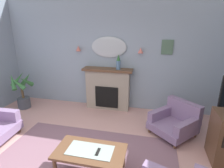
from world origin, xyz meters
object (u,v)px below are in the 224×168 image
at_px(tv_remote, 98,152).
at_px(potted_plant_corner_palm, 22,91).
at_px(wall_sconce_left, 78,48).
at_px(wall_sconce_right, 141,50).
at_px(armchair_in_corner, 176,121).
at_px(wall_mirror, 109,47).
at_px(fireplace, 108,89).
at_px(coffee_table, 90,153).
at_px(framed_picture, 167,47).
at_px(mantel_vase_left, 118,62).

distance_m(tv_remote, potted_plant_corner_palm, 3.39).
height_order(wall_sconce_left, wall_sconce_right, same).
relative_size(tv_remote, armchair_in_corner, 0.14).
bearing_deg(potted_plant_corner_palm, wall_sconce_left, 22.64).
relative_size(wall_sconce_right, potted_plant_corner_palm, 0.14).
relative_size(wall_mirror, wall_sconce_right, 6.86).
relative_size(fireplace, armchair_in_corner, 1.19).
bearing_deg(wall_sconce_left, armchair_in_corner, -21.01).
height_order(fireplace, coffee_table, fireplace).
xyz_separation_m(wall_sconce_right, armchair_in_corner, (0.90, -1.00, -1.35)).
xyz_separation_m(framed_picture, tv_remote, (-1.04, -2.57, -1.30)).
distance_m(wall_mirror, tv_remote, 2.89).
height_order(mantel_vase_left, potted_plant_corner_palm, mantel_vase_left).
bearing_deg(tv_remote, wall_sconce_right, 81.15).
distance_m(fireplace, potted_plant_corner_palm, 2.41).
relative_size(fireplace, wall_sconce_right, 9.71).
bearing_deg(coffee_table, wall_sconce_left, 115.20).
xyz_separation_m(wall_sconce_left, armchair_in_corner, (2.60, -1.00, -1.35)).
bearing_deg(framed_picture, wall_mirror, -179.62).
bearing_deg(mantel_vase_left, wall_sconce_right, 12.31).
distance_m(wall_sconce_left, coffee_table, 3.04).
distance_m(fireplace, wall_sconce_right, 1.38).
relative_size(coffee_table, tv_remote, 6.88).
height_order(coffee_table, armchair_in_corner, armchair_in_corner).
xyz_separation_m(fireplace, tv_remote, (0.46, -2.42, -0.12)).
bearing_deg(wall_sconce_left, coffee_table, -64.80).
bearing_deg(mantel_vase_left, framed_picture, 8.53).
bearing_deg(wall_sconce_left, fireplace, -6.16).
height_order(wall_sconce_right, framed_picture, framed_picture).
bearing_deg(potted_plant_corner_palm, wall_mirror, 16.04).
relative_size(framed_picture, potted_plant_corner_palm, 0.35).
relative_size(wall_mirror, potted_plant_corner_palm, 0.93).
bearing_deg(fireplace, framed_picture, 5.77).
distance_m(wall_sconce_right, tv_remote, 2.82).
distance_m(wall_mirror, wall_sconce_right, 0.85).
xyz_separation_m(mantel_vase_left, wall_mirror, (-0.30, 0.17, 0.36)).
bearing_deg(armchair_in_corner, framed_picture, 103.51).
relative_size(mantel_vase_left, tv_remote, 2.48).
bearing_deg(coffee_table, armchair_in_corner, 46.23).
xyz_separation_m(wall_mirror, framed_picture, (1.50, 0.01, 0.04)).
relative_size(wall_sconce_left, tv_remote, 0.88).
relative_size(wall_sconce_left, armchair_in_corner, 0.12).
distance_m(wall_sconce_right, framed_picture, 0.66).
bearing_deg(potted_plant_corner_palm, coffee_table, -34.92).
bearing_deg(wall_sconce_right, tv_remote, -98.85).
bearing_deg(wall_sconce_right, wall_sconce_left, 180.00).
relative_size(wall_sconce_right, tv_remote, 0.88).
bearing_deg(mantel_vase_left, fireplace, 174.61).
height_order(wall_mirror, potted_plant_corner_palm, wall_mirror).
height_order(mantel_vase_left, framed_picture, framed_picture).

